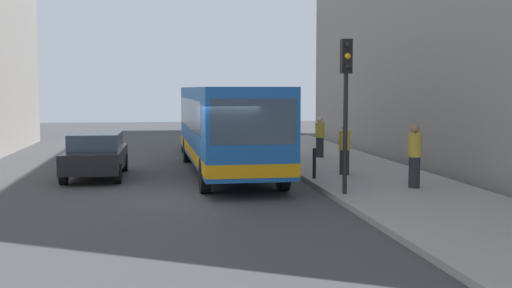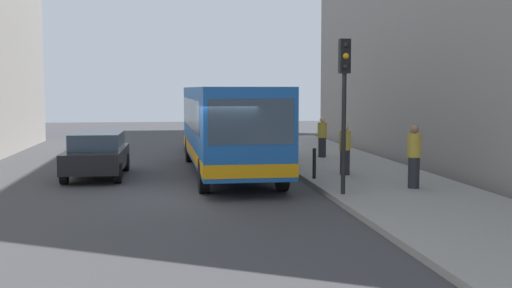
# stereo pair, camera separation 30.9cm
# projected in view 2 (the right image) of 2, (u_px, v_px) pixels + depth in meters

# --- Properties ---
(ground_plane) EXTENTS (80.00, 80.00, 0.00)m
(ground_plane) POSITION_uv_depth(u_px,v_px,m) (208.00, 196.00, 17.51)
(ground_plane) COLOR #38383A
(sidewalk) EXTENTS (4.40, 40.00, 0.15)m
(sidewalk) POSITION_uv_depth(u_px,v_px,m) (396.00, 189.00, 18.23)
(sidewalk) COLOR gray
(sidewalk) RESTS_ON ground
(bus) EXTENTS (2.75, 11.07, 3.00)m
(bus) POSITION_uv_depth(u_px,v_px,m) (227.00, 124.00, 21.99)
(bus) COLOR #19519E
(bus) RESTS_ON ground
(car_beside_bus) EXTENTS (1.92, 4.43, 1.48)m
(car_beside_bus) POSITION_uv_depth(u_px,v_px,m) (97.00, 154.00, 21.25)
(car_beside_bus) COLOR black
(car_beside_bus) RESTS_ON ground
(car_behind_bus) EXTENTS (2.03, 4.48, 1.48)m
(car_behind_bus) POSITION_uv_depth(u_px,v_px,m) (205.00, 133.00, 30.94)
(car_behind_bus) COLOR silver
(car_behind_bus) RESTS_ON ground
(traffic_light) EXTENTS (0.28, 0.33, 4.10)m
(traffic_light) POSITION_uv_depth(u_px,v_px,m) (344.00, 87.00, 16.71)
(traffic_light) COLOR black
(traffic_light) RESTS_ON sidewalk
(bollard_near) EXTENTS (0.11, 0.11, 0.95)m
(bollard_near) POSITION_uv_depth(u_px,v_px,m) (314.00, 163.00, 19.84)
(bollard_near) COLOR black
(bollard_near) RESTS_ON sidewalk
(bollard_mid) EXTENTS (0.11, 0.11, 0.95)m
(bollard_mid) POSITION_uv_depth(u_px,v_px,m) (296.00, 154.00, 22.72)
(bollard_mid) COLOR black
(bollard_mid) RESTS_ON sidewalk
(bollard_far) EXTENTS (0.11, 0.11, 0.95)m
(bollard_far) POSITION_uv_depth(u_px,v_px,m) (282.00, 147.00, 25.59)
(bollard_far) COLOR black
(bollard_far) RESTS_ON sidewalk
(pedestrian_near_signal) EXTENTS (0.38, 0.38, 1.79)m
(pedestrian_near_signal) POSITION_uv_depth(u_px,v_px,m) (414.00, 156.00, 17.89)
(pedestrian_near_signal) COLOR #26262D
(pedestrian_near_signal) RESTS_ON sidewalk
(pedestrian_mid_sidewalk) EXTENTS (0.38, 0.38, 1.66)m
(pedestrian_mid_sidewalk) POSITION_uv_depth(u_px,v_px,m) (345.00, 149.00, 20.71)
(pedestrian_mid_sidewalk) COLOR #26262D
(pedestrian_mid_sidewalk) RESTS_ON sidewalk
(pedestrian_far_sidewalk) EXTENTS (0.38, 0.38, 1.64)m
(pedestrian_far_sidewalk) POSITION_uv_depth(u_px,v_px,m) (322.00, 137.00, 26.01)
(pedestrian_far_sidewalk) COLOR #26262D
(pedestrian_far_sidewalk) RESTS_ON sidewalk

